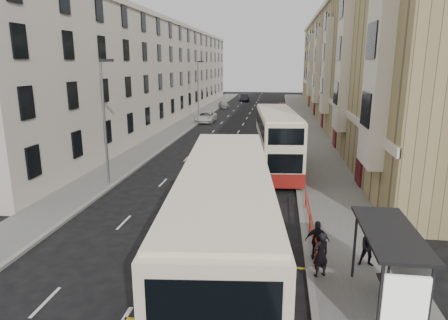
# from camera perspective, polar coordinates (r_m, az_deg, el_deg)

# --- Properties ---
(ground) EXTENTS (200.00, 200.00, 0.00)m
(ground) POSITION_cam_1_polar(r_m,az_deg,el_deg) (15.16, -11.84, -18.02)
(ground) COLOR black
(ground) RESTS_ON ground
(pavement_right) EXTENTS (4.00, 120.00, 0.15)m
(pavement_right) POSITION_cam_1_polar(r_m,az_deg,el_deg) (42.92, 12.23, 2.91)
(pavement_right) COLOR #61615D
(pavement_right) RESTS_ON ground
(pavement_left) EXTENTS (3.00, 120.00, 0.15)m
(pavement_left) POSITION_cam_1_polar(r_m,az_deg,el_deg) (44.49, -8.12, 3.46)
(pavement_left) COLOR #61615D
(pavement_left) RESTS_ON ground
(kerb_right) EXTENTS (0.25, 120.00, 0.15)m
(kerb_right) POSITION_cam_1_polar(r_m,az_deg,el_deg) (42.81, 9.56, 3.00)
(kerb_right) COLOR gray
(kerb_right) RESTS_ON ground
(kerb_left) EXTENTS (0.25, 120.00, 0.15)m
(kerb_left) POSITION_cam_1_polar(r_m,az_deg,el_deg) (44.10, -6.24, 3.42)
(kerb_left) COLOR gray
(kerb_left) RESTS_ON ground
(road_markings) EXTENTS (10.00, 110.00, 0.01)m
(road_markings) POSITION_cam_1_polar(r_m,az_deg,el_deg) (57.80, 3.20, 5.86)
(road_markings) COLOR silver
(road_markings) RESTS_ON ground
(terrace_right) EXTENTS (10.75, 79.00, 15.25)m
(terrace_right) POSITION_cam_1_polar(r_m,az_deg,el_deg) (58.35, 18.44, 12.68)
(terrace_right) COLOR tan
(terrace_right) RESTS_ON ground
(terrace_left) EXTENTS (9.18, 79.00, 13.25)m
(terrace_left) POSITION_cam_1_polar(r_m,az_deg,el_deg) (60.36, -9.78, 12.22)
(terrace_left) COLOR beige
(terrace_left) RESTS_ON ground
(bus_shelter) EXTENTS (1.65, 4.25, 2.70)m
(bus_shelter) POSITION_cam_1_polar(r_m,az_deg,el_deg) (13.54, 23.43, -12.72)
(bus_shelter) COLOR black
(bus_shelter) RESTS_ON pavement_right
(guard_railing) EXTENTS (0.06, 6.56, 1.01)m
(guard_railing) POSITION_cam_1_polar(r_m,az_deg,el_deg) (19.23, 12.19, -8.10)
(guard_railing) COLOR red
(guard_railing) RESTS_ON pavement_right
(street_lamp_near) EXTENTS (0.93, 0.18, 8.00)m
(street_lamp_near) POSITION_cam_1_polar(r_m,az_deg,el_deg) (26.67, -16.66, 6.12)
(street_lamp_near) COLOR gray
(street_lamp_near) RESTS_ON pavement_left
(street_lamp_far) EXTENTS (0.93, 0.18, 8.00)m
(street_lamp_far) POSITION_cam_1_polar(r_m,az_deg,el_deg) (55.28, -3.68, 10.32)
(street_lamp_far) COLOR gray
(street_lamp_far) RESTS_ON pavement_left
(double_decker_front) EXTENTS (3.96, 12.21, 4.78)m
(double_decker_front) POSITION_cam_1_polar(r_m,az_deg,el_deg) (13.12, 0.16, -10.92)
(double_decker_front) COLOR #FFEEC8
(double_decker_front) RESTS_ON ground
(double_decker_rear) EXTENTS (3.69, 11.40, 4.47)m
(double_decker_rear) POSITION_cam_1_polar(r_m,az_deg,el_deg) (29.87, 7.54, 2.75)
(double_decker_rear) COLOR #FFEEC8
(double_decker_rear) RESTS_ON ground
(pedestrian_near) EXTENTS (0.75, 0.66, 1.74)m
(pedestrian_near) POSITION_cam_1_polar(r_m,az_deg,el_deg) (15.55, 13.64, -12.99)
(pedestrian_near) COLOR black
(pedestrian_near) RESTS_ON pavement_right
(pedestrian_mid) EXTENTS (0.78, 0.62, 1.59)m
(pedestrian_mid) POSITION_cam_1_polar(r_m,az_deg,el_deg) (16.85, 20.07, -11.58)
(pedestrian_mid) COLOR black
(pedestrian_mid) RESTS_ON pavement_right
(pedestrian_far) EXTENTS (0.97, 0.44, 1.63)m
(pedestrian_far) POSITION_cam_1_polar(r_m,az_deg,el_deg) (16.77, 13.19, -11.11)
(pedestrian_far) COLOR black
(pedestrian_far) RESTS_ON pavement_right
(white_van) EXTENTS (2.43, 5.09, 1.40)m
(white_van) POSITION_cam_1_polar(r_m,az_deg,el_deg) (54.66, -2.59, 6.15)
(white_van) COLOR silver
(white_van) RESTS_ON ground
(car_silver) EXTENTS (2.59, 4.05, 1.28)m
(car_silver) POSITION_cam_1_polar(r_m,az_deg,el_deg) (71.81, -0.05, 7.93)
(car_silver) COLOR #A2A3A8
(car_silver) RESTS_ON ground
(car_dark) EXTENTS (2.47, 4.77, 1.50)m
(car_dark) POSITION_cam_1_polar(r_m,az_deg,el_deg) (84.92, 2.90, 8.88)
(car_dark) COLOR black
(car_dark) RESTS_ON ground
(car_red) EXTENTS (1.87, 4.45, 1.28)m
(car_red) POSITION_cam_1_polar(r_m,az_deg,el_deg) (69.72, 8.36, 7.61)
(car_red) COLOR maroon
(car_red) RESTS_ON ground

